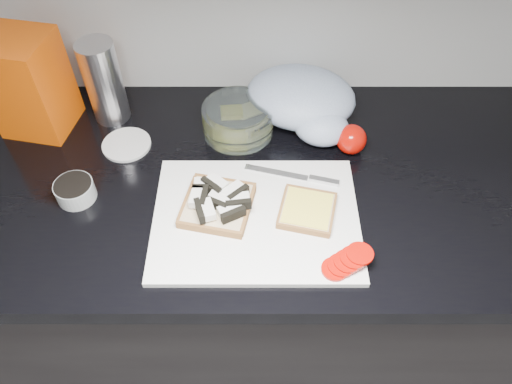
{
  "coord_description": "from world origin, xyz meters",
  "views": [
    {
      "loc": [
        0.11,
        0.49,
        1.68
      ],
      "look_at": [
        0.11,
        1.11,
        0.95
      ],
      "focal_mm": 35.0,
      "sensor_mm": 36.0,
      "label": 1
    }
  ],
  "objects_px": {
    "glass_bowl": "(238,120)",
    "bread_bag": "(28,84)",
    "steel_canister": "(104,82)",
    "cutting_board": "(256,218)"
  },
  "relations": [
    {
      "from": "glass_bowl",
      "to": "bread_bag",
      "type": "height_order",
      "value": "bread_bag"
    },
    {
      "from": "cutting_board",
      "to": "steel_canister",
      "type": "distance_m",
      "value": 0.47
    },
    {
      "from": "glass_bowl",
      "to": "bread_bag",
      "type": "distance_m",
      "value": 0.46
    },
    {
      "from": "bread_bag",
      "to": "steel_canister",
      "type": "height_order",
      "value": "bread_bag"
    },
    {
      "from": "cutting_board",
      "to": "steel_canister",
      "type": "bearing_deg",
      "value": 137.51
    },
    {
      "from": "glass_bowl",
      "to": "steel_canister",
      "type": "bearing_deg",
      "value": 170.01
    },
    {
      "from": "glass_bowl",
      "to": "steel_canister",
      "type": "distance_m",
      "value": 0.31
    },
    {
      "from": "steel_canister",
      "to": "cutting_board",
      "type": "bearing_deg",
      "value": -42.49
    },
    {
      "from": "glass_bowl",
      "to": "cutting_board",
      "type": "bearing_deg",
      "value": -81.03
    },
    {
      "from": "glass_bowl",
      "to": "bread_bag",
      "type": "relative_size",
      "value": 0.71
    }
  ]
}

